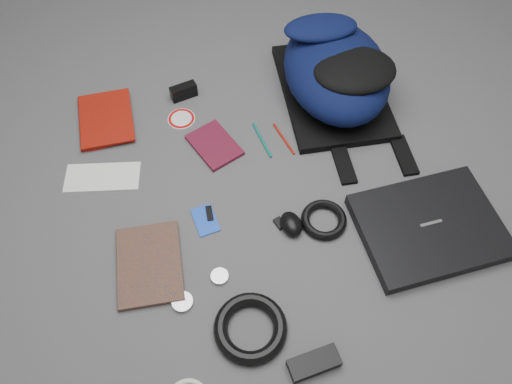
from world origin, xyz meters
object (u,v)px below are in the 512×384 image
object	(u,v)px
laptop	(429,227)
compact_camera	(184,92)
backpack	(336,70)
comic_book	(117,269)
textbook_red	(79,124)
dvd_case	(214,145)
power_brick	(314,363)
mouse	(291,224)

from	to	relation	value
laptop	compact_camera	size ratio (longest dim) A/B	4.37
backpack	comic_book	world-z (taller)	backpack
textbook_red	comic_book	bearing A→B (deg)	-81.99
dvd_case	power_brick	distance (m)	0.74
laptop	textbook_red	bearing A→B (deg)	144.50
textbook_red	mouse	world-z (taller)	mouse
laptop	dvd_case	distance (m)	0.70
backpack	mouse	world-z (taller)	backpack
comic_book	compact_camera	xyz separation A→B (m)	(0.35, 0.56, 0.02)
textbook_red	comic_book	world-z (taller)	textbook_red
textbook_red	power_brick	xyz separation A→B (m)	(0.41, -0.98, 0.00)
laptop	backpack	bearing A→B (deg)	97.66
backpack	laptop	bearing A→B (deg)	-76.37
laptop	comic_book	distance (m)	0.89
compact_camera	mouse	distance (m)	0.62
textbook_red	comic_book	xyz separation A→B (m)	(0.01, -0.56, -0.00)
mouse	power_brick	distance (m)	0.39
laptop	comic_book	size ratio (longest dim) A/B	1.63
dvd_case	power_brick	bearing A→B (deg)	-104.04
backpack	power_brick	xyz separation A→B (m)	(-0.43, -0.82, -0.09)
textbook_red	comic_book	size ratio (longest dim) A/B	0.97
comic_book	compact_camera	world-z (taller)	compact_camera
backpack	power_brick	distance (m)	0.93
power_brick	dvd_case	bearing A→B (deg)	92.15
backpack	dvd_case	size ratio (longest dim) A/B	3.11
dvd_case	comic_book	bearing A→B (deg)	-155.59
dvd_case	backpack	bearing A→B (deg)	-5.74
textbook_red	power_brick	size ratio (longest dim) A/B	1.84
backpack	compact_camera	xyz separation A→B (m)	(-0.48, 0.17, -0.08)
textbook_red	comic_book	distance (m)	0.56
compact_camera	mouse	xyz separation A→B (m)	(0.15, -0.61, -0.00)
backpack	power_brick	bearing A→B (deg)	-107.18
textbook_red	dvd_case	distance (m)	0.46
backpack	textbook_red	bearing A→B (deg)	-179.74
comic_book	power_brick	world-z (taller)	power_brick
mouse	power_brick	bearing A→B (deg)	-104.99
backpack	mouse	xyz separation A→B (m)	(-0.34, -0.44, -0.09)
mouse	power_brick	world-z (taller)	mouse
textbook_red	mouse	distance (m)	0.78
mouse	comic_book	bearing A→B (deg)	174.63
backpack	comic_book	size ratio (longest dim) A/B	2.18
mouse	power_brick	xyz separation A→B (m)	(-0.10, -0.38, -0.01)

